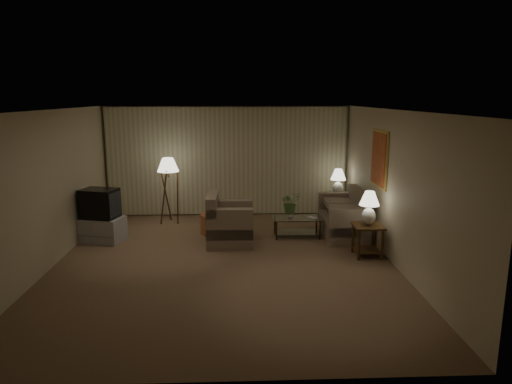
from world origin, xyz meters
TOP-DOWN VIEW (x-y plane):
  - ground at (0.00, 0.00)m, footprint 7.00×7.00m
  - room_shell at (0.02, 1.51)m, footprint 6.04×7.02m
  - sofa at (2.50, 1.58)m, footprint 1.79×1.02m
  - armchair at (0.10, 1.09)m, footprint 0.98×0.93m
  - side_table_near at (2.65, 0.23)m, footprint 0.53×0.53m
  - side_table_far at (2.65, 2.83)m, footprint 0.45×0.38m
  - table_lamp_near at (2.65, 0.23)m, footprint 0.37×0.37m
  - table_lamp_far at (2.65, 2.83)m, footprint 0.37×0.37m
  - coffee_table at (1.50, 1.48)m, footprint 1.05×0.57m
  - tv_cabinet at (-2.55, 1.35)m, footprint 1.16×1.00m
  - crt_tv at (-2.55, 1.35)m, footprint 0.95×0.85m
  - floor_lamp at (-1.35, 2.69)m, footprint 0.50×0.50m
  - ottoman at (-0.24, 1.81)m, footprint 0.81×0.81m
  - vase at (1.35, 1.48)m, footprint 0.20×0.20m
  - flowers at (1.35, 1.48)m, footprint 0.52×0.49m
  - book at (1.75, 1.38)m, footprint 0.26×0.27m

SIDE VIEW (x-z plane):
  - ground at x=0.00m, z-range 0.00..0.00m
  - ottoman at x=-0.24m, z-range 0.00..0.43m
  - tv_cabinet at x=-2.55m, z-range 0.00..0.50m
  - coffee_table at x=1.50m, z-range 0.07..0.48m
  - sofa at x=2.50m, z-range 0.00..0.76m
  - side_table_far at x=2.65m, z-range 0.09..0.69m
  - armchair at x=0.10m, z-range 0.00..0.81m
  - side_table_near at x=2.65m, z-range 0.11..0.71m
  - book at x=1.75m, z-range 0.41..0.43m
  - vase at x=1.35m, z-range 0.42..0.58m
  - crt_tv at x=-2.55m, z-range 0.50..1.09m
  - floor_lamp at x=-1.35m, z-range 0.04..1.58m
  - flowers at x=1.35m, z-range 0.58..1.04m
  - table_lamp_far at x=2.65m, z-range 0.66..1.29m
  - table_lamp_near at x=2.65m, z-range 0.66..1.29m
  - room_shell at x=0.02m, z-range 0.39..3.11m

